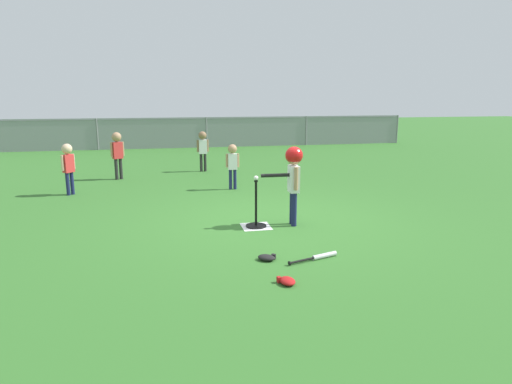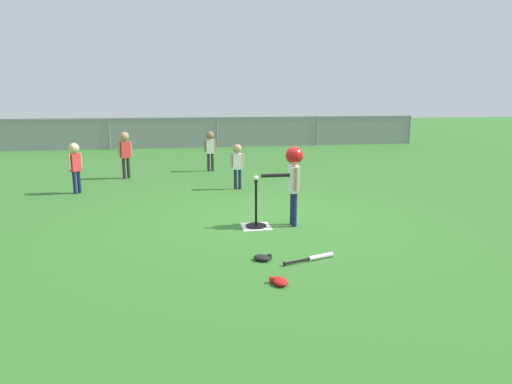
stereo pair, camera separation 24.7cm
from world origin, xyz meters
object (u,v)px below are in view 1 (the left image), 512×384
baseball_on_tee (256,178)px  fielder_deep_left (117,149)px  fielder_near_left (232,160)px  glove_near_bats (267,258)px  batter_child (293,170)px  batting_tee (256,219)px  fielder_deep_right (203,146)px  fielder_near_right (68,162)px  glove_by_plate (287,281)px  spare_bat_silver (320,257)px

baseball_on_tee → fielder_deep_left: 5.17m
fielder_near_left → glove_near_bats: bearing=-93.3°
batter_child → glove_near_bats: (-0.75, -1.42, -0.84)m
batter_child → fielder_near_left: (-0.50, 2.88, -0.25)m
baseball_on_tee → batter_child: size_ratio=0.06×
batting_tee → baseball_on_tee: baseball_on_tee is taller
baseball_on_tee → fielder_near_left: (0.08, 2.85, -0.14)m
fielder_deep_right → glove_near_bats: 6.77m
fielder_near_right → glove_near_bats: (3.08, -4.43, -0.64)m
batting_tee → fielder_deep_right: size_ratio=0.69×
baseball_on_tee → glove_by_plate: 2.30m
fielder_deep_right → spare_bat_silver: bearing=-83.2°
batting_tee → fielder_near_right: fielder_near_right is taller
fielder_near_left → glove_near_bats: (-0.25, -4.29, -0.59)m
batting_tee → baseball_on_tee: size_ratio=9.86×
glove_by_plate → glove_near_bats: (-0.05, 0.74, 0.00)m
fielder_deep_left → spare_bat_silver: bearing=-64.5°
batter_child → fielder_near_right: batter_child is taller
fielder_deep_left → fielder_deep_right: size_ratio=1.07×
fielder_near_left → spare_bat_silver: bearing=-84.7°
fielder_deep_right → spare_bat_silver: 6.90m
baseball_on_tee → fielder_near_left: 2.86m
baseball_on_tee → spare_bat_silver: bearing=-72.2°
fielder_near_right → fielder_deep_right: (2.92, 2.30, 0.01)m
fielder_deep_left → glove_near_bats: bearing=-69.4°
glove_near_bats → spare_bat_silver: bearing=-7.8°
spare_bat_silver → fielder_deep_right: bearing=96.8°
fielder_deep_left → glove_near_bats: (2.26, -6.01, -0.69)m
fielder_near_left → fielder_deep_right: bearing=99.5°
glove_by_plate → batting_tee: bearing=87.1°
fielder_near_left → glove_by_plate: (-0.20, -5.03, -0.59)m
batter_child → glove_by_plate: batter_child is taller
spare_bat_silver → glove_near_bats: glove_near_bats is taller
batter_child → spare_bat_silver: (-0.09, -1.51, -0.85)m
batting_tee → glove_near_bats: (-0.16, -1.44, -0.08)m
spare_bat_silver → fielder_near_left: bearing=95.3°
glove_by_plate → glove_near_bats: same height
batter_child → fielder_near_right: size_ratio=1.18×
batter_child → glove_near_bats: bearing=-117.7°
fielder_near_left → spare_bat_silver: (0.41, -4.38, -0.60)m
batting_tee → spare_bat_silver: batting_tee is taller
fielder_near_right → batting_tee: bearing=-42.7°
glove_by_plate → fielder_near_right: bearing=121.2°
batting_tee → fielder_deep_left: (-2.42, 4.57, 0.61)m
batting_tee → glove_near_bats: size_ratio=2.68×
fielder_near_left → fielder_deep_right: (-0.41, 2.44, 0.06)m
spare_bat_silver → glove_by_plate: 0.89m
batting_tee → fielder_near_right: 4.44m
batter_child → spare_bat_silver: bearing=-93.4°
batting_tee → glove_by_plate: (-0.11, -2.18, -0.08)m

